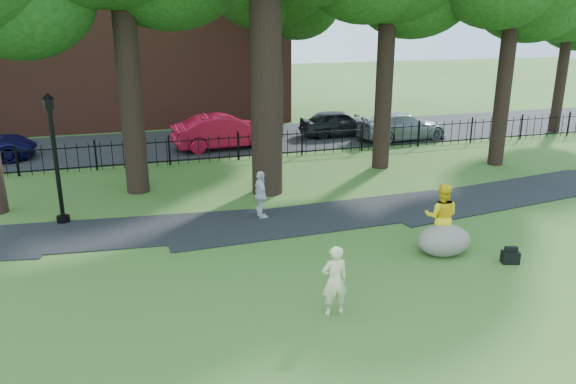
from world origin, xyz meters
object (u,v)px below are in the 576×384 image
object	(u,v)px
woman	(335,281)
boulder	(444,238)
red_sedan	(225,131)
man	(441,217)
lamppost	(56,161)

from	to	relation	value
woman	boulder	distance (m)	4.60
red_sedan	man	bearing A→B (deg)	-171.32
woman	boulder	world-z (taller)	woman
man	red_sedan	xyz separation A→B (m)	(-3.31, 13.80, -0.11)
lamppost	red_sedan	distance (m)	11.01
lamppost	red_sedan	size ratio (longest dim) A/B	0.81
woman	red_sedan	distance (m)	16.29
red_sedan	woman	bearing A→B (deg)	172.41
woman	boulder	xyz separation A→B (m)	(4.05, 2.15, -0.36)
lamppost	woman	bearing A→B (deg)	-68.16
lamppost	red_sedan	world-z (taller)	lamppost
woman	man	bearing A→B (deg)	-148.53
woman	man	world-z (taller)	man
boulder	lamppost	distance (m)	11.57
boulder	man	bearing A→B (deg)	79.89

